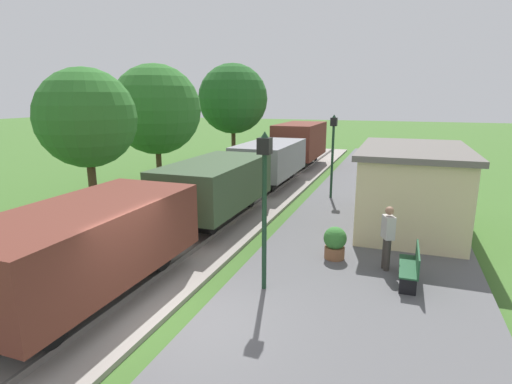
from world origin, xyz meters
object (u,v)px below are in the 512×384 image
at_px(lamp_post_near, 264,183).
at_px(tree_field_left, 233,99).
at_px(lamp_post_far, 333,141).
at_px(freight_train, 252,168).
at_px(tree_trackside_far, 156,110).
at_px(person_waiting, 388,236).
at_px(bench_near_hut, 412,266).
at_px(station_hut, 411,187).
at_px(potted_planter, 335,242).
at_px(tree_trackside_mid, 86,118).

distance_m(lamp_post_near, tree_field_left, 18.64).
bearing_deg(tree_field_left, lamp_post_near, -64.99).
relative_size(lamp_post_near, lamp_post_far, 1.00).
distance_m(freight_train, tree_trackside_far, 5.97).
height_order(person_waiting, tree_trackside_far, tree_trackside_far).
bearing_deg(bench_near_hut, person_waiting, 130.97).
bearing_deg(station_hut, tree_field_left, 136.55).
bearing_deg(lamp_post_near, bench_near_hut, 23.34).
relative_size(lamp_post_far, tree_field_left, 0.54).
height_order(lamp_post_near, lamp_post_far, same).
relative_size(person_waiting, lamp_post_far, 0.46).
bearing_deg(potted_planter, freight_train, 126.85).
bearing_deg(freight_train, tree_field_left, 118.33).
xyz_separation_m(lamp_post_near, tree_field_left, (-7.85, 16.81, 1.76)).
height_order(freight_train, station_hut, station_hut).
xyz_separation_m(station_hut, potted_planter, (-1.97, -3.90, -0.93)).
height_order(freight_train, tree_trackside_far, tree_trackside_far).
distance_m(lamp_post_far, tree_trackside_mid, 9.98).
bearing_deg(potted_planter, person_waiting, -11.99).
xyz_separation_m(freight_train, tree_field_left, (-4.30, 7.97, 3.08)).
bearing_deg(lamp_post_far, tree_trackside_mid, -135.81).
relative_size(tree_trackside_far, tree_field_left, 0.92).
bearing_deg(tree_trackside_far, person_waiting, -32.16).
bearing_deg(tree_field_left, tree_trackside_mid, -87.03).
bearing_deg(person_waiting, freight_train, -70.39).
height_order(station_hut, potted_planter, station_hut).
relative_size(lamp_post_far, tree_trackside_mid, 0.66).
bearing_deg(freight_train, lamp_post_far, 9.82).
xyz_separation_m(station_hut, tree_field_left, (-11.10, 10.51, 2.91)).
height_order(lamp_post_near, tree_field_left, tree_field_left).
distance_m(potted_planter, lamp_post_far, 7.46).
relative_size(freight_train, bench_near_hut, 17.33).
xyz_separation_m(person_waiting, lamp_post_near, (-2.66, -2.11, 1.62)).
bearing_deg(lamp_post_near, lamp_post_far, 90.00).
relative_size(freight_train, station_hut, 4.48).
height_order(lamp_post_near, tree_trackside_mid, tree_trackside_mid).
relative_size(bench_near_hut, tree_trackside_mid, 0.27).
distance_m(person_waiting, lamp_post_far, 7.98).
height_order(station_hut, lamp_post_near, lamp_post_near).
xyz_separation_m(tree_trackside_mid, tree_trackside_far, (-1.80, 6.83, 0.08)).
bearing_deg(station_hut, tree_trackside_far, 165.77).
bearing_deg(freight_train, person_waiting, -47.32).
bearing_deg(tree_trackside_far, freight_train, -5.74).
bearing_deg(bench_near_hut, potted_planter, 153.46).
distance_m(potted_planter, tree_field_left, 17.48).
bearing_deg(person_waiting, station_hut, -121.10).
bearing_deg(tree_trackside_mid, station_hut, 19.91).
xyz_separation_m(freight_train, lamp_post_far, (3.55, 0.61, 1.32)).
height_order(person_waiting, potted_planter, person_waiting).
height_order(bench_near_hut, lamp_post_far, lamp_post_far).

